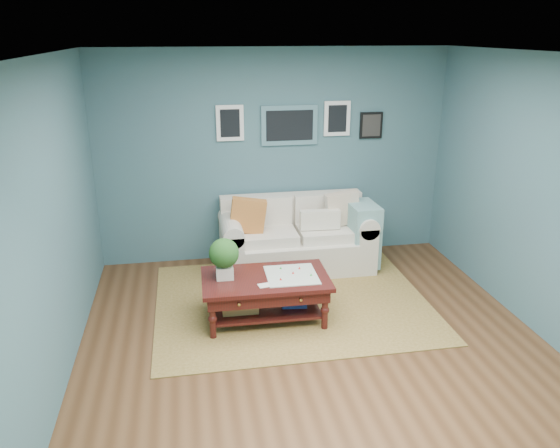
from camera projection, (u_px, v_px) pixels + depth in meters
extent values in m
plane|color=brown|center=(319.00, 354.00, 5.14)|extent=(5.00, 5.00, 0.00)
plane|color=white|center=(327.00, 55.00, 4.23)|extent=(5.00, 5.00, 0.00)
cube|color=#426C70|center=(274.00, 157.00, 7.01)|extent=(4.50, 0.02, 2.70)
cube|color=#426C70|center=(466.00, 404.00, 2.37)|extent=(4.50, 0.02, 2.70)
cube|color=#426C70|center=(47.00, 235.00, 4.31)|extent=(0.02, 5.00, 2.70)
cube|color=#426C70|center=(558.00, 205.00, 5.06)|extent=(0.02, 5.00, 2.70)
cube|color=slate|center=(289.00, 125.00, 6.88)|extent=(0.72, 0.03, 0.50)
cube|color=black|center=(290.00, 126.00, 6.86)|extent=(0.60, 0.01, 0.38)
cube|color=white|center=(230.00, 123.00, 6.74)|extent=(0.34, 0.03, 0.44)
cube|color=white|center=(337.00, 118.00, 6.96)|extent=(0.34, 0.03, 0.44)
cube|color=black|center=(371.00, 125.00, 7.07)|extent=(0.30, 0.03, 0.34)
cube|color=brown|center=(292.00, 302.00, 6.12)|extent=(3.00, 2.40, 0.01)
cube|color=white|center=(296.00, 253.00, 6.95)|extent=(1.40, 0.87, 0.42)
cube|color=white|center=(291.00, 211.00, 7.11)|extent=(1.84, 0.22, 0.47)
cube|color=white|center=(231.00, 250.00, 6.78)|extent=(0.24, 0.87, 0.61)
cube|color=white|center=(358.00, 241.00, 7.05)|extent=(0.24, 0.87, 0.61)
cylinder|color=white|center=(231.00, 227.00, 6.67)|extent=(0.26, 0.87, 0.26)
cylinder|color=white|center=(359.00, 219.00, 6.95)|extent=(0.26, 0.87, 0.26)
cube|color=white|center=(267.00, 236.00, 6.74)|extent=(0.71, 0.55, 0.13)
cube|color=white|center=(326.00, 233.00, 6.86)|extent=(0.71, 0.55, 0.13)
cube|color=white|center=(264.00, 211.00, 6.91)|extent=(0.71, 0.12, 0.36)
cube|color=white|center=(321.00, 208.00, 7.04)|extent=(0.71, 0.12, 0.36)
cube|color=#D55A25|center=(248.00, 216.00, 6.61)|extent=(0.48, 0.17, 0.47)
cube|color=beige|center=(342.00, 208.00, 6.88)|extent=(0.47, 0.18, 0.46)
cube|color=beige|center=(320.00, 220.00, 6.75)|extent=(0.49, 0.12, 0.24)
cube|color=#75A6A4|center=(362.00, 234.00, 6.89)|extent=(0.34, 0.54, 0.79)
cube|color=black|center=(265.00, 279.00, 5.61)|extent=(1.32, 0.79, 0.04)
cube|color=black|center=(266.00, 287.00, 5.64)|extent=(1.23, 0.70, 0.13)
cube|color=black|center=(266.00, 309.00, 5.72)|extent=(1.12, 0.59, 0.03)
sphere|color=gold|center=(239.00, 305.00, 5.27)|extent=(0.03, 0.03, 0.03)
sphere|color=gold|center=(301.00, 300.00, 5.36)|extent=(0.03, 0.03, 0.03)
cylinder|color=black|center=(212.00, 318.00, 5.33)|extent=(0.07, 0.07, 0.45)
cylinder|color=black|center=(325.00, 310.00, 5.50)|extent=(0.07, 0.07, 0.45)
cylinder|color=black|center=(210.00, 292.00, 5.88)|extent=(0.07, 0.07, 0.45)
cylinder|color=black|center=(313.00, 284.00, 6.05)|extent=(0.07, 0.07, 0.45)
cube|color=silver|center=(225.00, 272.00, 5.57)|extent=(0.18, 0.18, 0.13)
sphere|color=#224F1E|center=(224.00, 253.00, 5.50)|extent=(0.30, 0.30, 0.30)
cube|color=beige|center=(291.00, 275.00, 5.64)|extent=(0.53, 0.53, 0.01)
cube|color=#9F7E4A|center=(240.00, 300.00, 5.64)|extent=(0.37, 0.27, 0.22)
cube|color=navy|center=(294.00, 299.00, 5.77)|extent=(0.26, 0.20, 0.12)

